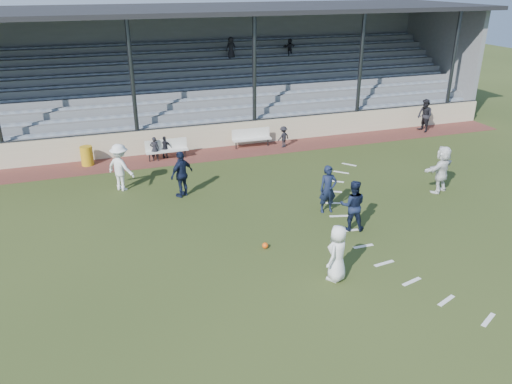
{
  "coord_description": "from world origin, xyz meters",
  "views": [
    {
      "loc": [
        -5.0,
        -12.33,
        8.08
      ],
      "look_at": [
        0.0,
        2.5,
        1.3
      ],
      "focal_mm": 35.0,
      "sensor_mm": 36.0,
      "label": 1
    }
  ],
  "objects_px": {
    "bench_right": "(251,136)",
    "official": "(425,116)",
    "bench_left": "(166,147)",
    "trash_bin": "(87,156)",
    "player_white_lead": "(337,253)",
    "player_navy_lead": "(328,189)",
    "football": "(265,246)"
  },
  "relations": [
    {
      "from": "trash_bin",
      "to": "player_white_lead",
      "type": "xyz_separation_m",
      "value": [
        6.58,
        -12.23,
        0.39
      ]
    },
    {
      "from": "bench_left",
      "to": "player_white_lead",
      "type": "height_order",
      "value": "player_white_lead"
    },
    {
      "from": "player_white_lead",
      "to": "player_navy_lead",
      "type": "relative_size",
      "value": 0.94
    },
    {
      "from": "bench_right",
      "to": "player_navy_lead",
      "type": "xyz_separation_m",
      "value": [
        0.28,
        -8.2,
        0.32
      ]
    },
    {
      "from": "bench_left",
      "to": "bench_right",
      "type": "relative_size",
      "value": 1.0
    },
    {
      "from": "trash_bin",
      "to": "player_white_lead",
      "type": "height_order",
      "value": "player_white_lead"
    },
    {
      "from": "bench_left",
      "to": "trash_bin",
      "type": "distance_m",
      "value": 3.65
    },
    {
      "from": "bench_right",
      "to": "player_navy_lead",
      "type": "height_order",
      "value": "player_navy_lead"
    },
    {
      "from": "bench_left",
      "to": "player_white_lead",
      "type": "relative_size",
      "value": 1.18
    },
    {
      "from": "bench_right",
      "to": "football",
      "type": "relative_size",
      "value": 10.12
    },
    {
      "from": "player_white_lead",
      "to": "official",
      "type": "distance_m",
      "value": 16.55
    },
    {
      "from": "player_navy_lead",
      "to": "football",
      "type": "bearing_deg",
      "value": -144.26
    },
    {
      "from": "bench_right",
      "to": "official",
      "type": "relative_size",
      "value": 1.1
    },
    {
      "from": "trash_bin",
      "to": "official",
      "type": "xyz_separation_m",
      "value": [
        18.09,
        -0.35,
        0.47
      ]
    },
    {
      "from": "bench_left",
      "to": "football",
      "type": "distance_m",
      "value": 9.74
    },
    {
      "from": "trash_bin",
      "to": "football",
      "type": "height_order",
      "value": "trash_bin"
    },
    {
      "from": "bench_right",
      "to": "football",
      "type": "xyz_separation_m",
      "value": [
        -2.82,
        -10.05,
        -0.48
      ]
    },
    {
      "from": "bench_left",
      "to": "official",
      "type": "bearing_deg",
      "value": -1.44
    },
    {
      "from": "player_navy_lead",
      "to": "official",
      "type": "distance_m",
      "value": 12.45
    },
    {
      "from": "bench_left",
      "to": "official",
      "type": "relative_size",
      "value": 1.1
    },
    {
      "from": "bench_left",
      "to": "trash_bin",
      "type": "xyz_separation_m",
      "value": [
        -3.64,
        0.31,
        -0.12
      ]
    },
    {
      "from": "trash_bin",
      "to": "player_white_lead",
      "type": "relative_size",
      "value": 0.52
    },
    {
      "from": "bench_right",
      "to": "football",
      "type": "height_order",
      "value": "bench_right"
    },
    {
      "from": "bench_left",
      "to": "football",
      "type": "height_order",
      "value": "bench_left"
    },
    {
      "from": "bench_right",
      "to": "player_navy_lead",
      "type": "relative_size",
      "value": 1.11
    },
    {
      "from": "trash_bin",
      "to": "football",
      "type": "distance_m",
      "value": 11.21
    },
    {
      "from": "bench_right",
      "to": "trash_bin",
      "type": "height_order",
      "value": "bench_right"
    },
    {
      "from": "bench_left",
      "to": "official",
      "type": "distance_m",
      "value": 14.46
    },
    {
      "from": "bench_right",
      "to": "trash_bin",
      "type": "xyz_separation_m",
      "value": [
        -8.05,
        -0.14,
        -0.12
      ]
    },
    {
      "from": "bench_left",
      "to": "official",
      "type": "height_order",
      "value": "official"
    },
    {
      "from": "bench_left",
      "to": "official",
      "type": "xyz_separation_m",
      "value": [
        14.45,
        -0.03,
        0.35
      ]
    },
    {
      "from": "bench_left",
      "to": "bench_right",
      "type": "distance_m",
      "value": 4.43
    }
  ]
}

